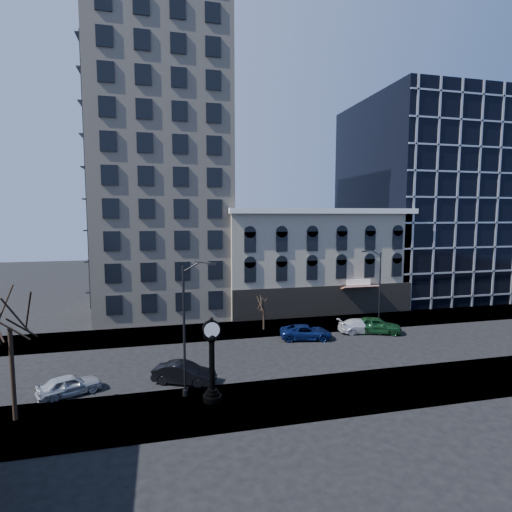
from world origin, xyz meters
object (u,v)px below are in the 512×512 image
object	(u,v)px
street_clock	(212,363)
car_near_b	(184,373)
car_near_a	(69,385)
street_lamp_near	(193,293)

from	to	relation	value
street_clock	car_near_b	bearing A→B (deg)	114.27
street_clock	car_near_a	bearing A→B (deg)	159.61
street_lamp_near	car_near_a	bearing A→B (deg)	-173.32
street_lamp_near	car_near_a	size ratio (longest dim) A/B	2.28
street_clock	car_near_a	xyz separation A→B (m)	(-8.95, 3.20, -1.86)
street_clock	street_lamp_near	size ratio (longest dim) A/B	0.60
street_clock	car_near_a	size ratio (longest dim) A/B	1.36
street_clock	street_lamp_near	bearing A→B (deg)	141.88
car_near_b	street_clock	bearing A→B (deg)	-130.36
street_lamp_near	car_near_a	xyz separation A→B (m)	(-7.94, 2.43, -6.20)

